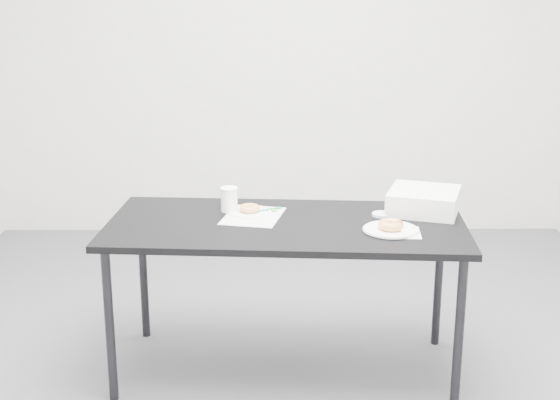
{
  "coord_description": "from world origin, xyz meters",
  "views": [
    {
      "loc": [
        -0.05,
        -3.37,
        1.78
      ],
      "look_at": [
        -0.02,
        0.02,
        0.8
      ],
      "focal_mm": 50.0,
      "sensor_mm": 36.0,
      "label": 1
    }
  ],
  "objects_px": {
    "plate_near": "(391,230)",
    "donut_near": "(391,225)",
    "scorecard": "(253,216)",
    "plate_far": "(250,212)",
    "bakery_box": "(424,201)",
    "pen": "(267,210)",
    "coffee_cup": "(229,199)",
    "table": "(286,234)",
    "donut_far": "(250,208)"
  },
  "relations": [
    {
      "from": "pen",
      "to": "bakery_box",
      "type": "bearing_deg",
      "value": -31.09
    },
    {
      "from": "donut_near",
      "to": "bakery_box",
      "type": "distance_m",
      "value": 0.35
    },
    {
      "from": "donut_near",
      "to": "plate_far",
      "type": "xyz_separation_m",
      "value": [
        -0.61,
        0.28,
        -0.03
      ]
    },
    {
      "from": "bakery_box",
      "to": "table",
      "type": "bearing_deg",
      "value": -147.77
    },
    {
      "from": "pen",
      "to": "donut_near",
      "type": "relative_size",
      "value": 1.3
    },
    {
      "from": "pen",
      "to": "bakery_box",
      "type": "height_order",
      "value": "bakery_box"
    },
    {
      "from": "plate_far",
      "to": "bakery_box",
      "type": "relative_size",
      "value": 0.65
    },
    {
      "from": "plate_far",
      "to": "pen",
      "type": "bearing_deg",
      "value": 13.73
    },
    {
      "from": "scorecard",
      "to": "coffee_cup",
      "type": "relative_size",
      "value": 2.73
    },
    {
      "from": "table",
      "to": "coffee_cup",
      "type": "bearing_deg",
      "value": 150.43
    },
    {
      "from": "pen",
      "to": "donut_near",
      "type": "height_order",
      "value": "donut_near"
    },
    {
      "from": "plate_near",
      "to": "donut_near",
      "type": "relative_size",
      "value": 2.13
    },
    {
      "from": "table",
      "to": "donut_far",
      "type": "relative_size",
      "value": 17.28
    },
    {
      "from": "scorecard",
      "to": "table",
      "type": "bearing_deg",
      "value": -19.87
    },
    {
      "from": "plate_near",
      "to": "donut_far",
      "type": "height_order",
      "value": "donut_far"
    },
    {
      "from": "scorecard",
      "to": "pen",
      "type": "distance_m",
      "value": 0.1
    },
    {
      "from": "pen",
      "to": "plate_far",
      "type": "xyz_separation_m",
      "value": [
        -0.08,
        -0.02,
        -0.0
      ]
    },
    {
      "from": "scorecard",
      "to": "coffee_cup",
      "type": "height_order",
      "value": "coffee_cup"
    },
    {
      "from": "pen",
      "to": "plate_near",
      "type": "height_order",
      "value": "pen"
    },
    {
      "from": "pen",
      "to": "bakery_box",
      "type": "relative_size",
      "value": 0.47
    },
    {
      "from": "pen",
      "to": "plate_far",
      "type": "bearing_deg",
      "value": 163.36
    },
    {
      "from": "pen",
      "to": "table",
      "type": "bearing_deg",
      "value": -94.21
    },
    {
      "from": "donut_near",
      "to": "plate_far",
      "type": "bearing_deg",
      "value": 155.76
    },
    {
      "from": "table",
      "to": "coffee_cup",
      "type": "relative_size",
      "value": 14.21
    },
    {
      "from": "pen",
      "to": "donut_near",
      "type": "bearing_deg",
      "value": -59.52
    },
    {
      "from": "scorecard",
      "to": "donut_far",
      "type": "relative_size",
      "value": 3.32
    },
    {
      "from": "plate_far",
      "to": "donut_far",
      "type": "distance_m",
      "value": 0.02
    },
    {
      "from": "plate_far",
      "to": "coffee_cup",
      "type": "distance_m",
      "value": 0.11
    },
    {
      "from": "table",
      "to": "plate_far",
      "type": "relative_size",
      "value": 8.11
    },
    {
      "from": "plate_near",
      "to": "coffee_cup",
      "type": "xyz_separation_m",
      "value": [
        -0.71,
        0.3,
        0.05
      ]
    },
    {
      "from": "scorecard",
      "to": "plate_near",
      "type": "distance_m",
      "value": 0.63
    },
    {
      "from": "pen",
      "to": "coffee_cup",
      "type": "bearing_deg",
      "value": 148.91
    },
    {
      "from": "table",
      "to": "bakery_box",
      "type": "bearing_deg",
      "value": 18.2
    },
    {
      "from": "pen",
      "to": "plate_near",
      "type": "relative_size",
      "value": 0.61
    },
    {
      "from": "donut_far",
      "to": "plate_far",
      "type": "bearing_deg",
      "value": 0.0
    },
    {
      "from": "pen",
      "to": "coffee_cup",
      "type": "height_order",
      "value": "coffee_cup"
    },
    {
      "from": "plate_far",
      "to": "bakery_box",
      "type": "distance_m",
      "value": 0.81
    },
    {
      "from": "scorecard",
      "to": "plate_far",
      "type": "distance_m",
      "value": 0.06
    },
    {
      "from": "coffee_cup",
      "to": "bakery_box",
      "type": "relative_size",
      "value": 0.37
    },
    {
      "from": "table",
      "to": "plate_near",
      "type": "relative_size",
      "value": 6.82
    },
    {
      "from": "scorecard",
      "to": "plate_far",
      "type": "height_order",
      "value": "plate_far"
    },
    {
      "from": "plate_near",
      "to": "coffee_cup",
      "type": "height_order",
      "value": "coffee_cup"
    },
    {
      "from": "table",
      "to": "coffee_cup",
      "type": "distance_m",
      "value": 0.33
    },
    {
      "from": "bakery_box",
      "to": "coffee_cup",
      "type": "bearing_deg",
      "value": -162.68
    },
    {
      "from": "table",
      "to": "plate_far",
      "type": "distance_m",
      "value": 0.23
    },
    {
      "from": "table",
      "to": "donut_near",
      "type": "bearing_deg",
      "value": -11.63
    },
    {
      "from": "plate_near",
      "to": "donut_near",
      "type": "distance_m",
      "value": 0.02
    },
    {
      "from": "table",
      "to": "donut_far",
      "type": "bearing_deg",
      "value": 141.75
    },
    {
      "from": "scorecard",
      "to": "donut_near",
      "type": "relative_size",
      "value": 2.79
    },
    {
      "from": "donut_near",
      "to": "pen",
      "type": "bearing_deg",
      "value": 150.85
    }
  ]
}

